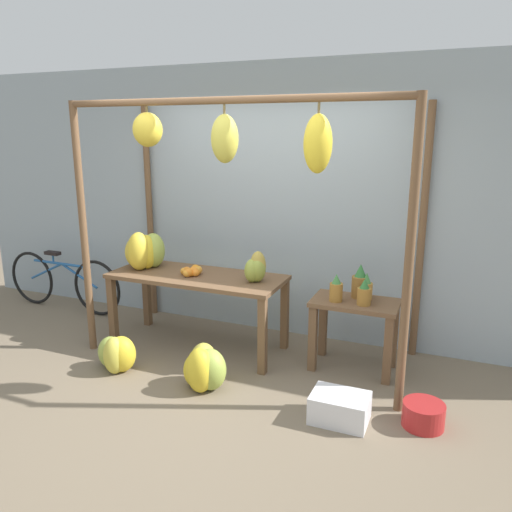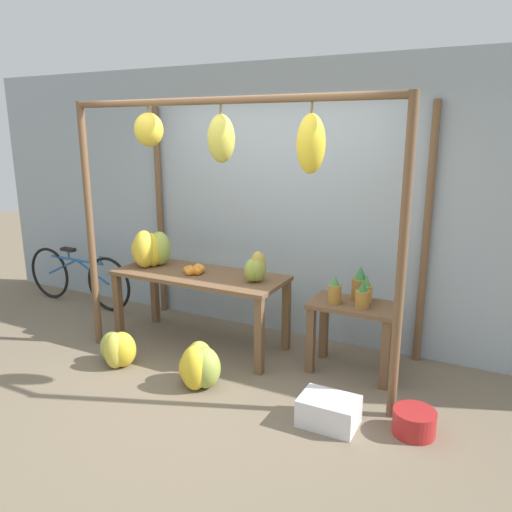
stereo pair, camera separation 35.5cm
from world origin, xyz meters
The scene contains 14 objects.
ground_plane centered at (0.00, 0.00, 0.00)m, with size 20.00×20.00×0.00m, color #756651.
shop_wall_back centered at (0.00, 1.51, 1.40)m, with size 8.00×0.08×2.80m.
stall_awning centered at (0.02, 0.55, 1.73)m, with size 3.05×1.24×2.39m.
display_table_main centered at (-0.53, 0.77, 0.65)m, with size 1.73×0.69×0.76m.
display_table_side centered at (1.01, 0.89, 0.48)m, with size 0.76×0.45×0.65m.
banana_pile_on_table centered at (-1.15, 0.79, 0.93)m, with size 0.47×0.48×0.39m.
orange_pile centered at (-0.56, 0.73, 0.80)m, with size 0.21×0.21×0.10m.
pineapple_cluster centered at (1.01, 0.92, 0.77)m, with size 0.37×0.32×0.31m.
banana_pile_ground_left centered at (-0.96, 0.03, 0.16)m, with size 0.45×0.36×0.35m.
banana_pile_ground_right centered at (-0.08, 0.04, 0.18)m, with size 0.46×0.45×0.39m.
fruit_crate_white centered at (1.10, -0.01, 0.11)m, with size 0.42×0.31×0.21m.
blue_bucket centered at (1.69, 0.16, 0.09)m, with size 0.31×0.31×0.18m.
parked_bicycle centered at (-2.57, 1.11, 0.35)m, with size 1.70×0.08×0.71m.
papaya_pile centered at (0.10, 0.78, 0.88)m, with size 0.22×0.23×0.29m.
Camera 1 is at (1.81, -3.34, 2.12)m, focal length 35.00 mm.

